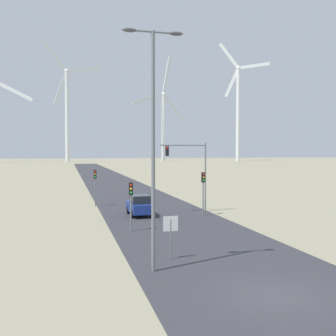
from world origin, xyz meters
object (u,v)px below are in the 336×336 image
(car_approaching, at_px, (140,205))
(wind_turbine_right, at_px, (163,118))
(traffic_light_post_mid_left, at_px, (95,180))
(wind_turbine_far_right, at_px, (238,106))
(stop_sign_near, at_px, (171,229))
(wind_turbine_center, at_px, (67,106))
(traffic_light_post_near_left, at_px, (131,195))
(traffic_light_post_near_right, at_px, (203,184))
(streetlamp, at_px, (153,125))
(traffic_light_mast_overhead, at_px, (191,163))

(car_approaching, height_order, wind_turbine_right, wind_turbine_right)
(traffic_light_post_mid_left, xyz_separation_m, wind_turbine_far_right, (94.62, 172.46, 29.64))
(stop_sign_near, distance_m, car_approaching, 14.46)
(stop_sign_near, height_order, wind_turbine_center, wind_turbine_center)
(car_approaching, bearing_deg, traffic_light_post_near_left, -105.41)
(traffic_light_post_near_right, xyz_separation_m, car_approaching, (-5.49, 1.39, -1.91))
(stop_sign_near, distance_m, wind_turbine_center, 204.13)
(streetlamp, distance_m, wind_turbine_center, 205.21)
(traffic_light_post_near_right, bearing_deg, traffic_light_mast_overhead, 107.75)
(traffic_light_post_mid_left, xyz_separation_m, wind_turbine_center, (-2.50, 180.78, 27.36))
(car_approaching, xyz_separation_m, wind_turbine_right, (52.00, 203.33, 25.44))
(streetlamp, distance_m, traffic_light_post_mid_left, 23.49)
(traffic_light_mast_overhead, distance_m, wind_turbine_right, 209.40)
(car_approaching, distance_m, wind_turbine_right, 211.41)
(traffic_light_post_near_right, xyz_separation_m, wind_turbine_center, (-11.40, 189.04, 27.32))
(traffic_light_mast_overhead, height_order, wind_turbine_right, wind_turbine_right)
(traffic_light_mast_overhead, bearing_deg, wind_turbine_far_right, 64.24)
(stop_sign_near, xyz_separation_m, wind_turbine_center, (-4.95, 202.07, 28.53))
(traffic_light_post_near_right, distance_m, car_approaching, 5.98)
(traffic_light_post_near_right, height_order, wind_turbine_center, wind_turbine_center)
(wind_turbine_far_right, bearing_deg, traffic_light_post_near_left, -116.58)
(streetlamp, bearing_deg, wind_turbine_right, 76.11)
(stop_sign_near, xyz_separation_m, car_approaching, (0.96, 14.41, -0.69))
(wind_turbine_center, bearing_deg, traffic_light_mast_overhead, -86.69)
(traffic_light_post_near_left, bearing_deg, traffic_light_post_mid_left, 96.65)
(stop_sign_near, bearing_deg, wind_turbine_center, 91.40)
(stop_sign_near, height_order, car_approaching, stop_sign_near)
(wind_turbine_center, bearing_deg, streetlamp, -88.98)
(traffic_light_post_near_right, relative_size, car_approaching, 0.93)
(traffic_light_post_near_left, relative_size, car_approaching, 0.85)
(traffic_light_post_near_right, relative_size, wind_turbine_right, 0.06)
(wind_turbine_right, xyz_separation_m, wind_turbine_far_right, (39.20, -24.00, 6.07))
(stop_sign_near, bearing_deg, traffic_light_post_near_right, 63.67)
(traffic_light_post_near_left, bearing_deg, wind_turbine_center, 91.20)
(car_approaching, xyz_separation_m, wind_turbine_center, (-5.91, 187.65, 29.23))
(traffic_light_mast_overhead, height_order, car_approaching, traffic_light_mast_overhead)
(wind_turbine_center, bearing_deg, wind_turbine_far_right, -4.90)
(wind_turbine_right, bearing_deg, car_approaching, -104.35)
(car_approaching, height_order, wind_turbine_center, wind_turbine_center)
(streetlamp, distance_m, traffic_light_post_near_right, 17.25)
(stop_sign_near, bearing_deg, traffic_light_post_near_left, 96.47)
(traffic_light_post_mid_left, bearing_deg, traffic_light_mast_overhead, -37.64)
(traffic_light_post_near_left, height_order, wind_turbine_right, wind_turbine_right)
(wind_turbine_far_right, bearing_deg, stop_sign_near, -115.44)
(traffic_light_post_near_right, relative_size, wind_turbine_far_right, 0.06)
(traffic_light_post_near_right, xyz_separation_m, wind_turbine_far_right, (85.72, 180.72, 29.60))
(stop_sign_near, relative_size, traffic_light_post_near_left, 0.66)
(wind_turbine_right, bearing_deg, wind_turbine_center, -164.85)
(traffic_light_post_near_right, bearing_deg, stop_sign_near, -116.33)
(stop_sign_near, relative_size, traffic_light_post_mid_left, 0.61)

